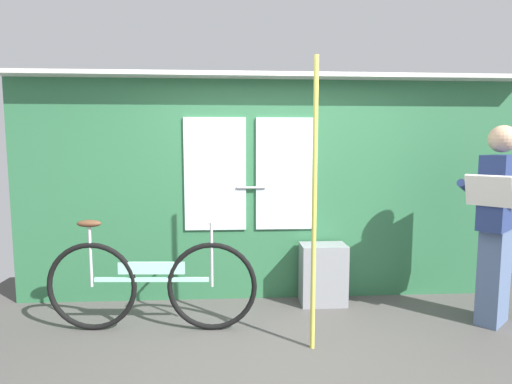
% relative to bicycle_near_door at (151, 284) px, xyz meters
% --- Properties ---
extents(ground_plane, '(6.02, 4.32, 0.04)m').
position_rel_bicycle_near_door_xyz_m(ground_plane, '(1.06, -0.65, -0.42)').
color(ground_plane, '#474442').
extents(train_door_wall, '(5.02, 0.28, 2.22)m').
position_rel_bicycle_near_door_xyz_m(train_door_wall, '(1.06, 0.71, 0.76)').
color(train_door_wall, '#2D6B42').
rests_on(train_door_wall, ground_plane).
extents(bicycle_near_door, '(1.75, 0.44, 0.96)m').
position_rel_bicycle_near_door_xyz_m(bicycle_near_door, '(0.00, 0.00, 0.00)').
color(bicycle_near_door, black).
rests_on(bicycle_near_door, ground_plane).
extents(passenger_reading_newspaper, '(0.63, 0.61, 1.71)m').
position_rel_bicycle_near_door_xyz_m(passenger_reading_newspaper, '(2.93, -0.04, 0.51)').
color(passenger_reading_newspaper, slate).
rests_on(passenger_reading_newspaper, ground_plane).
extents(trash_bin_by_wall, '(0.44, 0.28, 0.59)m').
position_rel_bicycle_near_door_xyz_m(trash_bin_by_wall, '(1.56, 0.49, -0.10)').
color(trash_bin_by_wall, gray).
rests_on(trash_bin_by_wall, ground_plane).
extents(handrail_pole, '(0.04, 0.04, 2.18)m').
position_rel_bicycle_near_door_xyz_m(handrail_pole, '(1.28, -0.39, 0.69)').
color(handrail_pole, '#C6C14C').
rests_on(handrail_pole, ground_plane).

